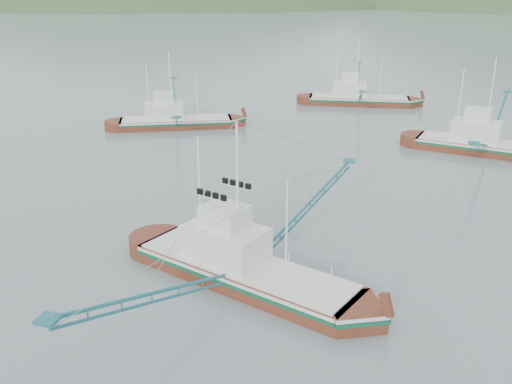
% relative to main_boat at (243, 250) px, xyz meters
% --- Properties ---
extents(ground, '(1200.00, 1200.00, 0.00)m').
position_rel_main_boat_xyz_m(ground, '(-0.75, -0.09, -2.00)').
color(ground, slate).
rests_on(ground, ground).
extents(main_boat, '(13.87, 23.47, 9.90)m').
position_rel_main_boat_xyz_m(main_boat, '(0.00, 0.00, 0.00)').
color(main_boat, '#572212').
rests_on(main_boat, ground).
extents(bg_boat_right, '(14.05, 24.20, 9.96)m').
position_rel_main_boat_xyz_m(bg_boat_right, '(16.36, 30.23, -0.19)').
color(bg_boat_right, '#572212').
rests_on(bg_boat_right, ground).
extents(bg_boat_far, '(13.63, 24.12, 9.79)m').
position_rel_main_boat_xyz_m(bg_boat_far, '(2.16, 50.58, -0.62)').
color(bg_boat_far, '#572212').
rests_on(bg_boat_far, ground).
extents(bg_boat_left, '(13.01, 21.98, 9.30)m').
position_rel_main_boat_xyz_m(bg_boat_left, '(-17.07, 32.57, -0.13)').
color(bg_boat_left, '#572212').
rests_on(bg_boat_left, ground).
extents(headland_left, '(448.00, 308.00, 210.00)m').
position_rel_main_boat_xyz_m(headland_left, '(-180.75, 359.91, -2.00)').
color(headland_left, '#32522A').
rests_on(headland_left, ground).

